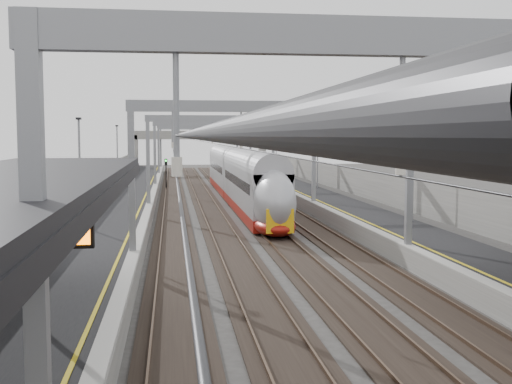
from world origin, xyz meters
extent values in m
cube|color=black|center=(-8.00, 45.00, 0.50)|extent=(4.00, 120.00, 1.00)
cube|color=black|center=(8.00, 45.00, 0.50)|extent=(4.00, 120.00, 1.00)
cube|color=black|center=(-4.50, 45.00, 0.04)|extent=(2.40, 140.00, 0.08)
cube|color=brown|center=(-5.22, 45.00, 0.13)|extent=(0.07, 140.00, 0.14)
cube|color=brown|center=(-3.78, 45.00, 0.13)|extent=(0.07, 140.00, 0.14)
cube|color=black|center=(-1.50, 45.00, 0.04)|extent=(2.40, 140.00, 0.08)
cube|color=brown|center=(-2.22, 45.00, 0.13)|extent=(0.07, 140.00, 0.14)
cube|color=brown|center=(-0.78, 45.00, 0.13)|extent=(0.07, 140.00, 0.14)
cube|color=black|center=(1.50, 45.00, 0.04)|extent=(2.40, 140.00, 0.08)
cube|color=brown|center=(0.78, 45.00, 0.13)|extent=(0.07, 140.00, 0.14)
cube|color=brown|center=(2.22, 45.00, 0.13)|extent=(0.07, 140.00, 0.14)
cube|color=black|center=(4.50, 45.00, 0.04)|extent=(2.40, 140.00, 0.08)
cube|color=brown|center=(3.78, 45.00, 0.13)|extent=(0.07, 140.00, 0.14)
cube|color=brown|center=(5.22, 45.00, 0.13)|extent=(0.07, 140.00, 0.14)
cube|color=gray|center=(-6.30, 2.00, 4.30)|extent=(0.28, 0.28, 6.60)
cube|color=gray|center=(0.00, 2.00, 7.35)|extent=(13.00, 0.25, 0.50)
cube|color=gray|center=(-6.30, 22.00, 4.30)|extent=(0.28, 0.28, 6.60)
cube|color=gray|center=(6.30, 22.00, 4.30)|extent=(0.28, 0.28, 6.60)
cube|color=gray|center=(0.00, 22.00, 7.35)|extent=(13.00, 0.25, 0.50)
cube|color=gray|center=(-6.30, 42.00, 4.30)|extent=(0.28, 0.28, 6.60)
cube|color=gray|center=(6.30, 42.00, 4.30)|extent=(0.28, 0.28, 6.60)
cube|color=gray|center=(0.00, 42.00, 7.35)|extent=(13.00, 0.25, 0.50)
cube|color=gray|center=(-6.30, 62.00, 4.30)|extent=(0.28, 0.28, 6.60)
cube|color=gray|center=(6.30, 62.00, 4.30)|extent=(0.28, 0.28, 6.60)
cube|color=gray|center=(0.00, 62.00, 7.35)|extent=(13.00, 0.25, 0.50)
cube|color=gray|center=(-6.30, 82.00, 4.30)|extent=(0.28, 0.28, 6.60)
cube|color=gray|center=(6.30, 82.00, 4.30)|extent=(0.28, 0.28, 6.60)
cube|color=gray|center=(0.00, 82.00, 7.35)|extent=(13.00, 0.25, 0.50)
cube|color=gray|center=(-6.30, 100.00, 4.30)|extent=(0.28, 0.28, 6.60)
cube|color=gray|center=(6.30, 100.00, 4.30)|extent=(0.28, 0.28, 6.60)
cube|color=gray|center=(0.00, 100.00, 7.35)|extent=(13.00, 0.25, 0.50)
cylinder|color=#262628|center=(-4.50, 50.00, 5.50)|extent=(0.03, 140.00, 0.03)
cylinder|color=#262628|center=(-1.50, 50.00, 5.50)|extent=(0.03, 140.00, 0.03)
cylinder|color=#262628|center=(1.50, 50.00, 5.50)|extent=(0.03, 140.00, 0.03)
cylinder|color=#262628|center=(4.50, 50.00, 5.50)|extent=(0.03, 140.00, 0.03)
cylinder|color=black|center=(-9.70, 14.00, 3.00)|extent=(0.20, 0.20, 4.00)
cube|color=black|center=(-6.60, 4.00, 4.55)|extent=(1.60, 0.15, 0.55)
cube|color=#FF6905|center=(-6.60, 3.92, 4.55)|extent=(1.50, 0.02, 0.42)
cube|color=slate|center=(0.00, 100.00, 6.20)|extent=(22.00, 2.20, 1.40)
cube|color=slate|center=(-10.50, 100.00, 3.10)|extent=(1.00, 2.20, 6.20)
cube|color=slate|center=(10.50, 100.00, 3.10)|extent=(1.00, 2.20, 6.20)
cube|color=slate|center=(-11.20, 45.00, 1.60)|extent=(0.30, 120.00, 3.20)
cube|color=slate|center=(11.20, 45.00, 1.60)|extent=(0.30, 120.00, 3.20)
cube|color=#9B170E|center=(1.50, 42.16, 0.57)|extent=(2.52, 21.48, 0.75)
cube|color=#A3A2A8|center=(1.50, 42.16, 2.35)|extent=(2.52, 21.48, 2.80)
cube|color=black|center=(1.50, 34.65, 0.27)|extent=(1.87, 2.24, 0.47)
cube|color=#9B170E|center=(1.50, 64.01, 0.57)|extent=(2.52, 21.48, 0.75)
cube|color=#A3A2A8|center=(1.50, 64.01, 2.35)|extent=(2.52, 21.48, 2.80)
cube|color=black|center=(1.50, 56.50, 0.27)|extent=(1.87, 2.24, 0.47)
ellipsoid|color=#A3A2A8|center=(1.50, 31.24, 2.07)|extent=(2.52, 4.86, 3.92)
cube|color=#F8B40D|center=(1.50, 29.23, 1.23)|extent=(1.59, 0.12, 1.40)
cube|color=black|center=(1.50, 29.65, 2.63)|extent=(1.49, 0.54, 0.88)
cylinder|color=black|center=(-5.20, 67.19, 1.50)|extent=(0.12, 0.12, 3.00)
cube|color=black|center=(-5.20, 67.19, 3.10)|extent=(0.32, 0.22, 0.75)
sphere|color=#0CE526|center=(-5.20, 67.06, 3.25)|extent=(0.16, 0.16, 0.16)
cylinder|color=black|center=(3.20, 72.93, 1.50)|extent=(0.12, 0.12, 3.00)
cube|color=black|center=(3.20, 72.93, 3.10)|extent=(0.32, 0.22, 0.75)
sphere|color=red|center=(3.20, 72.80, 3.25)|extent=(0.16, 0.16, 0.16)
cylinder|color=black|center=(5.40, 66.04, 1.50)|extent=(0.12, 0.12, 3.00)
cube|color=black|center=(5.40, 66.04, 3.10)|extent=(0.32, 0.22, 0.75)
sphere|color=#0CE526|center=(5.40, 65.91, 3.25)|extent=(0.16, 0.16, 0.16)
camera|label=1|loc=(-4.57, -6.32, 6.04)|focal=45.00mm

